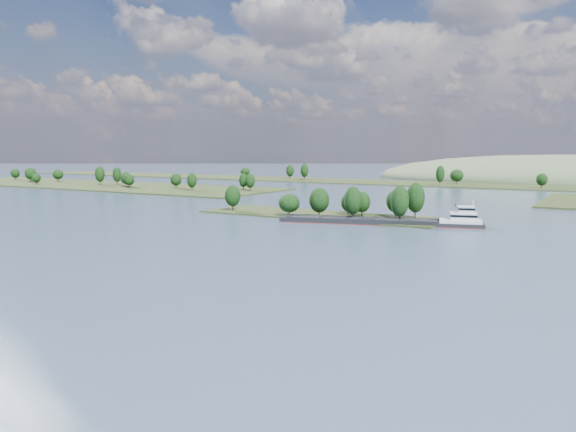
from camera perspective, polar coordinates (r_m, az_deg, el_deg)
The scene contains 7 objects.
ground at distance 176.84m, azimuth -5.78°, elevation -1.97°, with size 1800.00×1800.00×0.00m, color #3D4E69.
tree_island at distance 222.83m, azimuth 4.71°, elevation 0.89°, with size 100.00×30.72×14.98m.
left_bank at distance 436.21m, azimuth -19.23°, elevation 3.06°, with size 300.00×80.00×15.26m.
back_shoreline at distance 432.24m, azimuth 17.67°, elevation 3.06°, with size 900.00×60.00×15.45m.
hill_west at distance 523.03m, azimuth 25.83°, elevation 3.23°, with size 320.00×160.00×44.00m, color #4C5C3F.
cargo_barge at distance 204.70m, azimuth 10.67°, elevation -0.50°, with size 72.22×27.89×9.82m.
motorboat at distance 351.92m, azimuth -14.07°, elevation 2.44°, with size 2.06×5.47×2.11m, color silver.
Camera 1 is at (103.93, -20.47, 27.16)m, focal length 35.00 mm.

